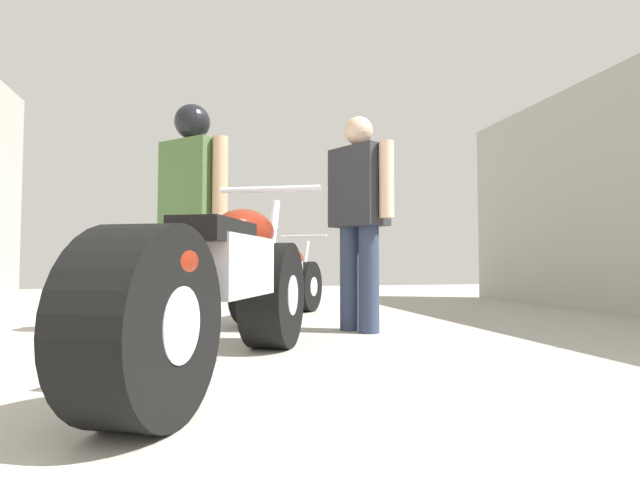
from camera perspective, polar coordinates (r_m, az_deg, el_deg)
The scene contains 5 objects.
ground_plane at distance 3.37m, azimuth 3.08°, elevation -11.94°, with size 16.07×16.07×0.00m, color #A8A399.
motorcycle_maroon_cruiser at distance 2.36m, azimuth -11.02°, elevation -5.61°, with size 1.13×2.11×1.02m.
motorcycle_black_naked at distance 4.81m, azimuth -4.62°, elevation -4.94°, with size 1.15×1.63×0.85m.
mechanic_in_blue at distance 3.87m, azimuth 4.61°, elevation 3.68°, with size 0.44×0.65×1.72m.
mechanic_with_helmet at distance 3.87m, azimuth -14.95°, elevation 5.12°, with size 0.58×0.56×1.77m.
Camera 1 is at (-0.93, 0.15, 0.54)m, focal length 27.08 mm.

